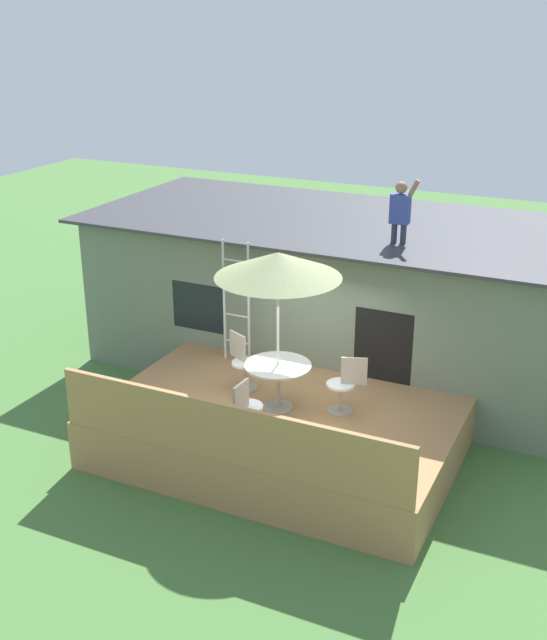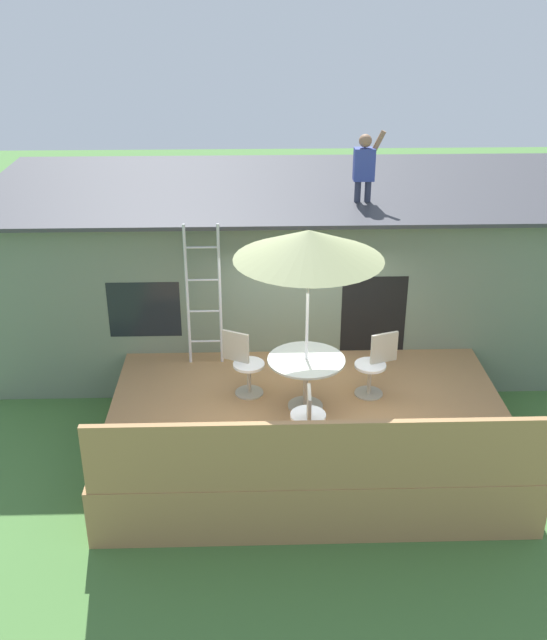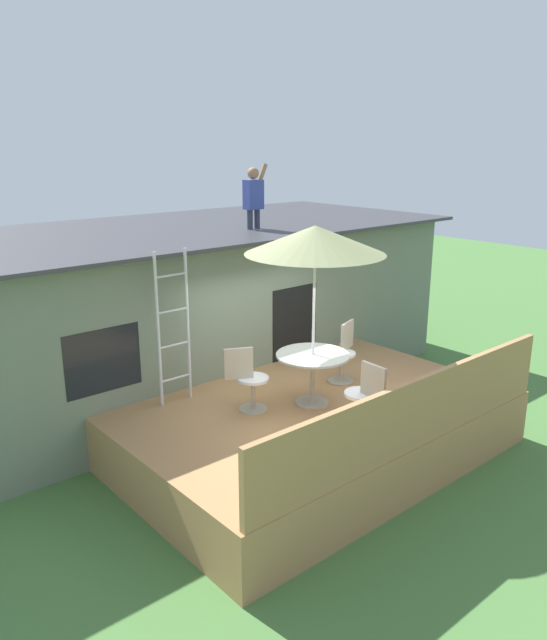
{
  "view_description": "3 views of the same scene",
  "coord_description": "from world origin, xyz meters",
  "px_view_note": "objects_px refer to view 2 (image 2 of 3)",
  "views": [
    {
      "loc": [
        4.67,
        -10.15,
        6.67
      ],
      "look_at": [
        -0.39,
        0.55,
        2.01
      ],
      "focal_mm": 44.82,
      "sensor_mm": 36.0,
      "label": 1
    },
    {
      "loc": [
        -0.74,
        -8.67,
        6.2
      ],
      "look_at": [
        -0.46,
        0.44,
        1.9
      ],
      "focal_mm": 41.41,
      "sensor_mm": 36.0,
      "label": 2
    },
    {
      "loc": [
        -5.74,
        -5.84,
        4.39
      ],
      "look_at": [
        0.08,
        0.94,
        1.8
      ],
      "focal_mm": 34.53,
      "sensor_mm": 36.0,
      "label": 3
    }
  ],
  "objects_px": {
    "patio_chair_right": "(375,365)",
    "patio_chair_near": "(308,419)",
    "patio_umbrella": "(309,245)",
    "patio_chair_left": "(244,364)",
    "patio_table": "(306,369)",
    "person_figure": "(365,163)",
    "step_ladder": "(204,296)"
  },
  "relations": [
    {
      "from": "patio_chair_right",
      "to": "patio_chair_near",
      "type": "bearing_deg",
      "value": 33.9
    },
    {
      "from": "patio_umbrella",
      "to": "patio_chair_left",
      "type": "relative_size",
      "value": 2.76
    },
    {
      "from": "patio_table",
      "to": "patio_chair_near",
      "type": "relative_size",
      "value": 1.13
    },
    {
      "from": "patio_umbrella",
      "to": "person_figure",
      "type": "bearing_deg",
      "value": 67.99
    },
    {
      "from": "step_ladder",
      "to": "patio_chair_left",
      "type": "bearing_deg",
      "value": -57.47
    },
    {
      "from": "step_ladder",
      "to": "person_figure",
      "type": "xyz_separation_m",
      "value": [
        2.47,
        1.25,
        1.65
      ]
    },
    {
      "from": "patio_chair_right",
      "to": "person_figure",
      "type": "bearing_deg",
      "value": -110.29
    },
    {
      "from": "patio_table",
      "to": "patio_chair_right",
      "type": "bearing_deg",
      "value": 18.75
    },
    {
      "from": "patio_umbrella",
      "to": "patio_chair_right",
      "type": "relative_size",
      "value": 2.76
    },
    {
      "from": "step_ladder",
      "to": "person_figure",
      "type": "relative_size",
      "value": 1.98
    },
    {
      "from": "patio_umbrella",
      "to": "patio_chair_right",
      "type": "height_order",
      "value": "patio_umbrella"
    },
    {
      "from": "patio_chair_left",
      "to": "patio_chair_right",
      "type": "height_order",
      "value": "same"
    },
    {
      "from": "person_figure",
      "to": "patio_table",
      "type": "bearing_deg",
      "value": -112.01
    },
    {
      "from": "patio_chair_right",
      "to": "step_ladder",
      "type": "bearing_deg",
      "value": -41.4
    },
    {
      "from": "patio_umbrella",
      "to": "patio_chair_near",
      "type": "xyz_separation_m",
      "value": [
        -0.04,
        -1.01,
        -1.89
      ]
    },
    {
      "from": "step_ladder",
      "to": "patio_table",
      "type": "bearing_deg",
      "value": -43.29
    },
    {
      "from": "patio_chair_right",
      "to": "patio_chair_near",
      "type": "relative_size",
      "value": 1.0
    },
    {
      "from": "patio_umbrella",
      "to": "patio_chair_left",
      "type": "distance_m",
      "value": 2.11
    },
    {
      "from": "person_figure",
      "to": "patio_chair_near",
      "type": "height_order",
      "value": "person_figure"
    },
    {
      "from": "patio_chair_right",
      "to": "patio_table",
      "type": "bearing_deg",
      "value": -0.0
    },
    {
      "from": "step_ladder",
      "to": "patio_chair_near",
      "type": "height_order",
      "value": "step_ladder"
    },
    {
      "from": "step_ladder",
      "to": "patio_chair_right",
      "type": "distance_m",
      "value": 2.69
    },
    {
      "from": "patio_table",
      "to": "patio_umbrella",
      "type": "bearing_deg",
      "value": 119.74
    },
    {
      "from": "patio_table",
      "to": "person_figure",
      "type": "xyz_separation_m",
      "value": [
        1.05,
        2.59,
        2.16
      ]
    },
    {
      "from": "person_figure",
      "to": "patio_chair_near",
      "type": "relative_size",
      "value": 1.21
    },
    {
      "from": "patio_umbrella",
      "to": "patio_table",
      "type": "bearing_deg",
      "value": -60.26
    },
    {
      "from": "patio_chair_left",
      "to": "patio_chair_right",
      "type": "bearing_deg",
      "value": 23.99
    },
    {
      "from": "patio_table",
      "to": "step_ladder",
      "type": "relative_size",
      "value": 0.47
    },
    {
      "from": "step_ladder",
      "to": "patio_chair_right",
      "type": "height_order",
      "value": "step_ladder"
    },
    {
      "from": "patio_chair_left",
      "to": "patio_chair_near",
      "type": "distance_m",
      "value": 1.64
    },
    {
      "from": "person_figure",
      "to": "patio_chair_left",
      "type": "height_order",
      "value": "person_figure"
    },
    {
      "from": "person_figure",
      "to": "patio_chair_left",
      "type": "distance_m",
      "value": 3.68
    }
  ]
}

